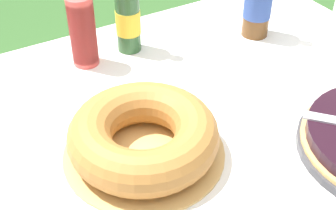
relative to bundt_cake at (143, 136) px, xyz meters
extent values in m
cube|color=brown|center=(0.06, 0.02, -0.07)|extent=(1.59, 1.10, 0.03)
cylinder|color=brown|center=(0.80, 0.51, -0.44)|extent=(0.06, 0.06, 0.69)
cube|color=white|center=(0.06, 0.02, -0.05)|extent=(1.60, 1.11, 0.00)
cube|color=white|center=(0.06, 0.57, -0.11)|extent=(1.60, 0.00, 0.10)
cylinder|color=tan|center=(0.00, 0.00, -0.05)|extent=(0.36, 0.36, 0.01)
torus|color=#AD7033|center=(0.00, 0.00, 0.00)|extent=(0.33, 0.33, 0.10)
cylinder|color=#E04C47|center=(0.03, 0.40, 0.00)|extent=(0.07, 0.07, 0.09)
cylinder|color=#E04C47|center=(0.03, 0.40, 0.01)|extent=(0.07, 0.07, 0.09)
cylinder|color=#E04C47|center=(0.03, 0.40, 0.02)|extent=(0.07, 0.07, 0.09)
cylinder|color=#E04C47|center=(0.03, 0.40, 0.04)|extent=(0.07, 0.07, 0.09)
cylinder|color=#E04C47|center=(0.03, 0.40, 0.05)|extent=(0.07, 0.07, 0.09)
cylinder|color=#E04C47|center=(0.03, 0.40, 0.06)|extent=(0.07, 0.07, 0.09)
cylinder|color=#E04C47|center=(0.03, 0.40, 0.07)|extent=(0.07, 0.07, 0.09)
cylinder|color=#E04C47|center=(0.03, 0.40, 0.09)|extent=(0.07, 0.07, 0.09)
cylinder|color=#E04C47|center=(0.03, 0.40, 0.10)|extent=(0.07, 0.07, 0.09)
cylinder|color=#2D562D|center=(0.17, 0.41, 0.04)|extent=(0.07, 0.07, 0.19)
cylinder|color=yellow|center=(0.17, 0.41, 0.04)|extent=(0.07, 0.07, 0.07)
cylinder|color=brown|center=(0.54, 0.30, 0.05)|extent=(0.08, 0.08, 0.21)
cylinder|color=#334C93|center=(0.54, 0.30, 0.05)|extent=(0.08, 0.08, 0.08)
camera|label=1|loc=(-0.33, -0.67, 0.67)|focal=50.00mm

